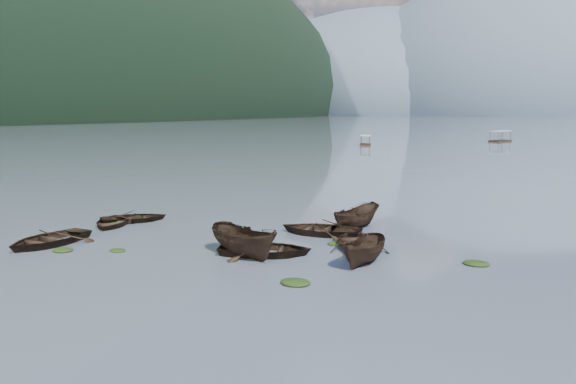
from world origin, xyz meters
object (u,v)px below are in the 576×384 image
at_px(rowboat_3, 357,246).
at_px(pontoon_left, 365,145).
at_px(pontoon_centre, 500,142).
at_px(rowboat_0, 49,245).

height_order(rowboat_3, pontoon_left, pontoon_left).
distance_m(pontoon_left, pontoon_centre, 35.26).
xyz_separation_m(pontoon_left, pontoon_centre, (22.89, 26.82, 0.00)).
bearing_deg(rowboat_3, pontoon_centre, -112.54).
relative_size(pontoon_left, pontoon_centre, 0.84).
bearing_deg(pontoon_left, rowboat_0, -99.58).
bearing_deg(pontoon_centre, rowboat_3, -65.51).
bearing_deg(rowboat_3, pontoon_left, -96.33).
relative_size(rowboat_0, rowboat_3, 1.10).
xyz_separation_m(rowboat_0, pontoon_left, (-12.27, 88.25, 0.00)).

